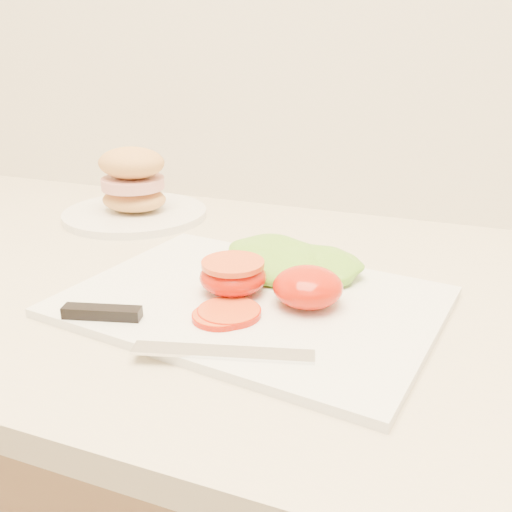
% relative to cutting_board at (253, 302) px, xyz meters
% --- Properties ---
extents(cutting_board, '(0.42, 0.33, 0.01)m').
position_rel_cutting_board_xyz_m(cutting_board, '(0.00, 0.00, 0.00)').
color(cutting_board, white).
rests_on(cutting_board, counter).
extents(tomato_half_dome, '(0.07, 0.07, 0.04)m').
position_rel_cutting_board_xyz_m(tomato_half_dome, '(0.06, 0.01, 0.03)').
color(tomato_half_dome, red).
rests_on(tomato_half_dome, cutting_board).
extents(tomato_half_cut, '(0.07, 0.07, 0.04)m').
position_rel_cutting_board_xyz_m(tomato_half_cut, '(-0.03, 0.00, 0.03)').
color(tomato_half_cut, red).
rests_on(tomato_half_cut, cutting_board).
extents(tomato_slice_0, '(0.06, 0.06, 0.01)m').
position_rel_cutting_board_xyz_m(tomato_slice_0, '(-0.01, -0.05, 0.01)').
color(tomato_slice_0, orange).
rests_on(tomato_slice_0, cutting_board).
extents(tomato_slice_1, '(0.06, 0.06, 0.01)m').
position_rel_cutting_board_xyz_m(tomato_slice_1, '(-0.01, -0.06, 0.01)').
color(tomato_slice_1, orange).
rests_on(tomato_slice_1, cutting_board).
extents(lettuce_leaf_0, '(0.18, 0.16, 0.03)m').
position_rel_cutting_board_xyz_m(lettuce_leaf_0, '(-0.01, 0.08, 0.02)').
color(lettuce_leaf_0, '#80C333').
rests_on(lettuce_leaf_0, cutting_board).
extents(lettuce_leaf_1, '(0.12, 0.09, 0.03)m').
position_rel_cutting_board_xyz_m(lettuce_leaf_1, '(0.04, 0.08, 0.02)').
color(lettuce_leaf_1, '#80C333').
rests_on(lettuce_leaf_1, cutting_board).
extents(knife, '(0.27, 0.07, 0.01)m').
position_rel_cutting_board_xyz_m(knife, '(-0.07, -0.11, 0.01)').
color(knife, silver).
rests_on(knife, cutting_board).
extents(sandwich_plate, '(0.23, 0.23, 0.11)m').
position_rel_cutting_board_xyz_m(sandwich_plate, '(-0.30, 0.24, 0.04)').
color(sandwich_plate, white).
rests_on(sandwich_plate, counter).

